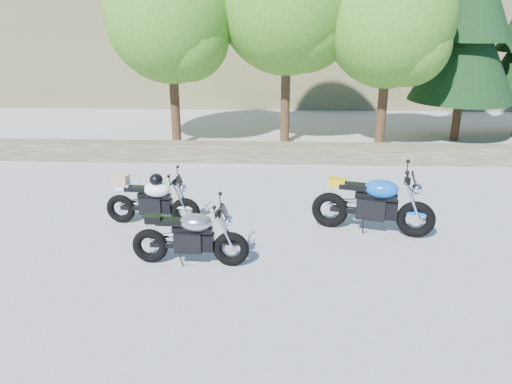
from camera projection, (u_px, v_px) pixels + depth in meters
ground at (242, 253)px, 8.45m from camera, size 90.00×90.00×0.00m
stone_wall at (256, 153)px, 13.53m from camera, size 22.00×0.55×0.50m
tree_decid_left at (173, 20)px, 14.01m from camera, size 3.67×3.67×5.62m
tree_decid_mid at (291, 4)px, 14.11m from camera, size 4.08×4.08×6.24m
tree_decid_right at (394, 25)px, 13.61m from camera, size 3.54×3.54×5.41m
conifer_near at (471, 18)px, 14.63m from camera, size 3.17×3.17×7.06m
silver_bike at (191, 238)px, 7.95m from camera, size 1.91×0.61×0.96m
white_bike at (152, 200)px, 9.44m from camera, size 1.86×0.59×1.03m
blue_bike at (373, 204)px, 9.10m from camera, size 2.21×0.86×1.13m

